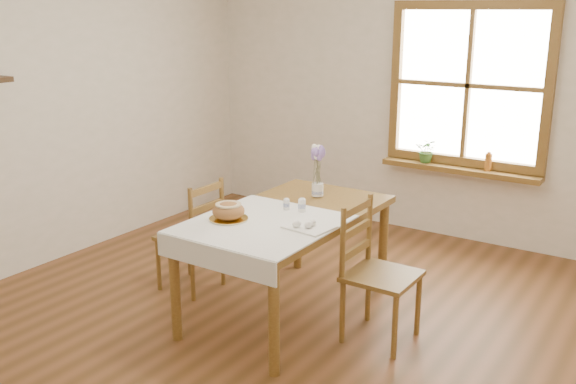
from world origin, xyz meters
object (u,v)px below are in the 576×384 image
at_px(dining_table, 288,224).
at_px(chair_right, 382,274).
at_px(bread_plate, 229,219).
at_px(flower_vase, 317,191).
at_px(chair_left, 190,234).

relative_size(dining_table, chair_right, 1.73).
relative_size(bread_plate, flower_vase, 2.61).
bearing_deg(chair_left, dining_table, 94.52).
bearing_deg(flower_vase, bread_plate, -103.56).
distance_m(dining_table, flower_vase, 0.47).
height_order(dining_table, flower_vase, flower_vase).
bearing_deg(chair_left, bread_plate, 64.65).
bearing_deg(flower_vase, chair_right, -30.07).
relative_size(dining_table, flower_vase, 16.60).
bearing_deg(flower_vase, chair_left, -148.65).
bearing_deg(chair_right, flower_vase, 60.18).
distance_m(bread_plate, flower_vase, 0.84).
distance_m(chair_left, bread_plate, 0.78).
bearing_deg(chair_right, dining_table, 91.08).
xyz_separation_m(chair_left, flower_vase, (0.84, 0.51, 0.36)).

